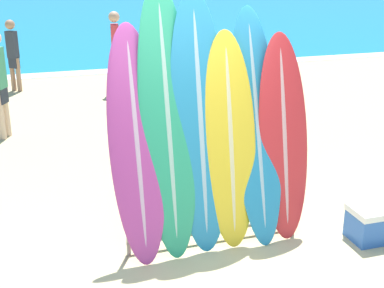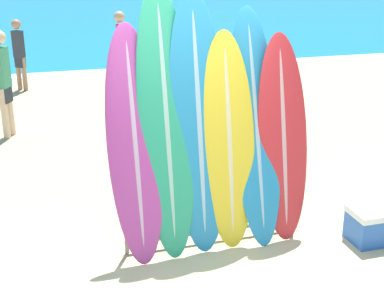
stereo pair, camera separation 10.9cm
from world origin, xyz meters
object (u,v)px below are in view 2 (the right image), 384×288
(surfboard_slot_1, at_px, (166,123))
(surfboard_slot_4, at_px, (256,127))
(person_far_left, at_px, (193,66))
(surfboard_slot_2, at_px, (199,124))
(surfboard_slot_5, at_px, (283,138))
(surfboard_rack, at_px, (214,204))
(surfboard_slot_3, at_px, (228,142))
(cooler_box, at_px, (371,225))
(person_near_water, at_px, (121,49))
(surfboard_slot_0, at_px, (135,145))
(person_mid_beach, at_px, (3,80))
(person_far_right, at_px, (19,52))

(surfboard_slot_1, xyz_separation_m, surfboard_slot_4, (0.94, -0.00, -0.13))
(surfboard_slot_1, xyz_separation_m, person_far_left, (1.67, 4.78, -0.46))
(surfboard_slot_2, bearing_deg, surfboard_slot_5, -2.86)
(surfboard_rack, bearing_deg, surfboard_slot_4, 11.23)
(surfboard_rack, height_order, person_far_left, person_far_left)
(surfboard_slot_3, bearing_deg, person_far_left, 77.83)
(surfboard_slot_3, bearing_deg, surfboard_slot_2, 169.80)
(surfboard_slot_1, distance_m, surfboard_slot_4, 0.95)
(cooler_box, bearing_deg, person_near_water, 101.73)
(surfboard_rack, height_order, surfboard_slot_1, surfboard_slot_1)
(surfboard_slot_0, xyz_separation_m, person_far_left, (1.99, 4.81, -0.28))
(surfboard_slot_3, distance_m, surfboard_slot_5, 0.60)
(surfboard_slot_5, bearing_deg, surfboard_slot_2, 177.14)
(surfboard_slot_1, bearing_deg, surfboard_rack, -11.79)
(person_near_water, bearing_deg, surfboard_slot_0, -0.72)
(surfboard_slot_5, height_order, person_mid_beach, surfboard_slot_5)
(surfboard_rack, xyz_separation_m, surfboard_slot_4, (0.47, 0.09, 0.76))
(surfboard_slot_2, bearing_deg, surfboard_rack, -28.55)
(surfboard_slot_2, relative_size, surfboard_slot_3, 1.17)
(surfboard_slot_5, bearing_deg, person_near_water, 95.51)
(surfboard_slot_1, distance_m, person_far_left, 5.09)
(surfboard_slot_0, distance_m, cooler_box, 2.61)
(person_mid_beach, xyz_separation_m, person_far_right, (0.18, 3.23, -0.11))
(surfboard_slot_3, relative_size, person_far_left, 1.39)
(surfboard_slot_3, height_order, person_near_water, surfboard_slot_3)
(surfboard_slot_1, relative_size, person_far_right, 1.71)
(surfboard_rack, xyz_separation_m, person_mid_beach, (-2.17, 4.20, 0.52))
(surfboard_slot_1, relative_size, surfboard_slot_3, 1.21)
(surfboard_slot_4, bearing_deg, surfboard_slot_0, -178.72)
(person_near_water, bearing_deg, surfboard_slot_2, 4.79)
(surfboard_slot_1, height_order, person_near_water, surfboard_slot_1)
(person_near_water, distance_m, person_far_left, 2.11)
(surfboard_slot_3, distance_m, cooler_box, 1.76)
(surfboard_slot_2, relative_size, person_far_right, 1.66)
(surfboard_slot_0, bearing_deg, surfboard_slot_1, 5.53)
(surfboard_slot_4, relative_size, person_mid_beach, 1.36)
(surfboard_slot_1, height_order, surfboard_slot_4, surfboard_slot_1)
(surfboard_slot_3, bearing_deg, person_near_water, 90.37)
(person_near_water, distance_m, cooler_box, 7.33)
(person_mid_beach, relative_size, cooler_box, 3.80)
(surfboard_slot_5, xyz_separation_m, person_mid_beach, (-2.92, 4.17, -0.11))
(surfboard_slot_5, relative_size, person_far_left, 1.36)
(person_far_left, bearing_deg, cooler_box, 91.84)
(person_mid_beach, distance_m, person_far_right, 3.24)
(person_near_water, height_order, person_far_left, person_near_water)
(surfboard_slot_0, bearing_deg, person_near_water, 82.31)
(surfboard_slot_4, distance_m, person_near_water, 6.61)
(surfboard_slot_5, relative_size, person_near_water, 1.23)
(surfboard_slot_1, distance_m, surfboard_slot_3, 0.66)
(surfboard_slot_3, relative_size, surfboard_slot_5, 1.02)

